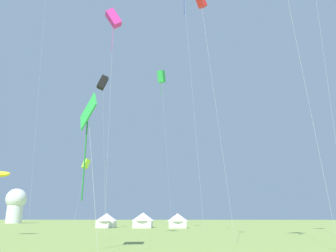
# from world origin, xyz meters

# --- Properties ---
(kite_black_box) EXTENTS (3.55, 2.21, 28.51)m
(kite_black_box) POSITION_xyz_m (-13.51, 50.68, 27.05)
(kite_black_box) COLOR black
(kite_black_box) RESTS_ON ground
(kite_green_diamond) EXTENTS (2.81, 3.57, 10.73)m
(kite_green_diamond) POSITION_xyz_m (-4.82, 15.27, 8.89)
(kite_green_diamond) COLOR green
(kite_green_diamond) RESTS_ON ground
(kite_lime_box) EXTENTS (1.53, 2.77, 11.72)m
(kite_lime_box) POSITION_xyz_m (-14.86, 48.08, 10.83)
(kite_lime_box) COLOR #99DB2D
(kite_lime_box) RESTS_ON ground
(kite_green_box) EXTENTS (3.00, 3.22, 30.64)m
(kite_green_box) POSITION_xyz_m (-2.30, 53.38, 29.29)
(kite_green_box) COLOR green
(kite_green_box) RESTS_ON ground
(kite_magenta_box) EXTENTS (2.15, 2.92, 25.50)m
(kite_magenta_box) POSITION_xyz_m (-6.12, 26.40, 24.33)
(kite_magenta_box) COLOR #E02DA3
(kite_magenta_box) RESTS_ON ground
(kite_red_box) EXTENTS (2.71, 2.36, 24.89)m
(kite_red_box) POSITION_xyz_m (3.88, 23.33, 24.00)
(kite_red_box) COLOR red
(kite_red_box) RESTS_ON ground
(festival_tent_center) EXTENTS (4.22, 4.22, 2.74)m
(festival_tent_center) POSITION_xyz_m (-13.28, 58.77, 1.52)
(festival_tent_center) COLOR white
(festival_tent_center) RESTS_ON ground
(festival_tent_right) EXTENTS (4.41, 4.41, 2.87)m
(festival_tent_right) POSITION_xyz_m (-6.09, 58.77, 1.59)
(festival_tent_right) COLOR white
(festival_tent_right) RESTS_ON ground
(festival_tent_left) EXTENTS (4.15, 4.15, 2.70)m
(festival_tent_left) POSITION_xyz_m (0.69, 58.77, 1.50)
(festival_tent_left) COLOR white
(festival_tent_left) RESTS_ON ground
(observatory_dome) EXTENTS (6.40, 6.40, 10.80)m
(observatory_dome) POSITION_xyz_m (-51.84, 96.88, 6.01)
(observatory_dome) COLOR white
(observatory_dome) RESTS_ON ground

